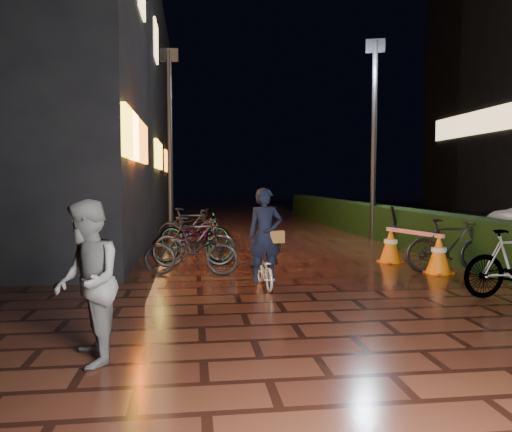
{
  "coord_description": "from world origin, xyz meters",
  "views": [
    {
      "loc": [
        -2.31,
        -8.07,
        1.73
      ],
      "look_at": [
        -1.18,
        0.93,
        1.1
      ],
      "focal_mm": 35.0,
      "sensor_mm": 36.0,
      "label": 1
    }
  ],
  "objects": [
    {
      "name": "parked_bikes_storefront",
      "position": [
        -2.35,
        3.69,
        0.48
      ],
      "size": [
        1.91,
        6.38,
        1.02
      ],
      "color": "black",
      "rests_on": "ground"
    },
    {
      "name": "ground",
      "position": [
        0.0,
        0.0,
        0.0
      ],
      "size": [
        80.0,
        80.0,
        0.0
      ],
      "primitive_type": "plane",
      "color": "#381911",
      "rests_on": "ground"
    },
    {
      "name": "cyclist",
      "position": [
        -1.17,
        -0.13,
        0.6
      ],
      "size": [
        0.6,
        1.16,
        1.63
      ],
      "color": "white",
      "rests_on": "ground"
    },
    {
      "name": "hedge",
      "position": [
        3.3,
        8.0,
        0.5
      ],
      "size": [
        0.7,
        20.0,
        1.0
      ],
      "primitive_type": "cube",
      "color": "black",
      "rests_on": "ground"
    },
    {
      "name": "lamp_post_hedge",
      "position": [
        2.97,
        6.14,
        3.22
      ],
      "size": [
        0.55,
        0.26,
        5.85
      ],
      "color": "black",
      "rests_on": "ground"
    },
    {
      "name": "parked_bikes_hedge",
      "position": [
        2.5,
        -0.21,
        0.51
      ],
      "size": [
        1.8,
        2.65,
        1.02
      ],
      "color": "black",
      "rests_on": "ground"
    },
    {
      "name": "traffic_barrier",
      "position": [
        2.07,
        1.4,
        0.37
      ],
      "size": [
        0.9,
        1.85,
        0.75
      ],
      "color": "orange",
      "rests_on": "ground"
    },
    {
      "name": "bystander_person",
      "position": [
        -3.31,
        -3.28,
        0.78
      ],
      "size": [
        0.79,
        0.9,
        1.57
      ],
      "primitive_type": "imported",
      "rotation": [
        0.0,
        0.0,
        -1.28
      ],
      "color": "#555557",
      "rests_on": "ground"
    },
    {
      "name": "cart_assembly",
      "position": [
        3.14,
        4.47,
        0.57
      ],
      "size": [
        0.77,
        0.66,
        1.11
      ],
      "color": "black",
      "rests_on": "ground"
    },
    {
      "name": "lamp_post_sf",
      "position": [
        -2.94,
        6.07,
        2.95
      ],
      "size": [
        0.51,
        0.15,
        5.37
      ],
      "color": "black",
      "rests_on": "ground"
    }
  ]
}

